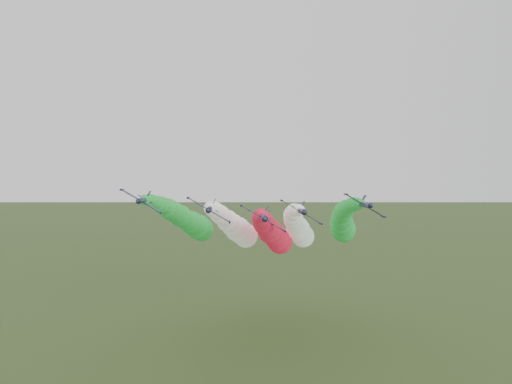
% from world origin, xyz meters
% --- Properties ---
extents(jet_lead, '(16.27, 64.87, 17.21)m').
position_xyz_m(jet_lead, '(7.22, 32.83, 30.05)').
color(jet_lead, '#121536').
rests_on(jet_lead, ground).
extents(jet_inner_left, '(16.31, 64.91, 17.24)m').
position_xyz_m(jet_inner_left, '(-2.33, 39.71, 30.92)').
color(jet_inner_left, '#121536').
rests_on(jet_inner_left, ground).
extents(jet_inner_right, '(16.14, 64.74, 17.08)m').
position_xyz_m(jet_inner_right, '(15.33, 42.24, 30.48)').
color(jet_inner_right, '#121536').
rests_on(jet_inner_right, ground).
extents(jet_outer_left, '(16.41, 65.01, 17.34)m').
position_xyz_m(jet_outer_left, '(-15.88, 46.14, 32.28)').
color(jet_outer_left, '#121536').
rests_on(jet_outer_left, ground).
extents(jet_outer_right, '(16.19, 64.79, 17.12)m').
position_xyz_m(jet_outer_right, '(28.89, 45.85, 31.40)').
color(jet_outer_right, '#121536').
rests_on(jet_outer_right, ground).
extents(jet_trail, '(16.79, 65.39, 17.73)m').
position_xyz_m(jet_trail, '(9.76, 59.39, 27.40)').
color(jet_trail, '#121536').
rests_on(jet_trail, ground).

